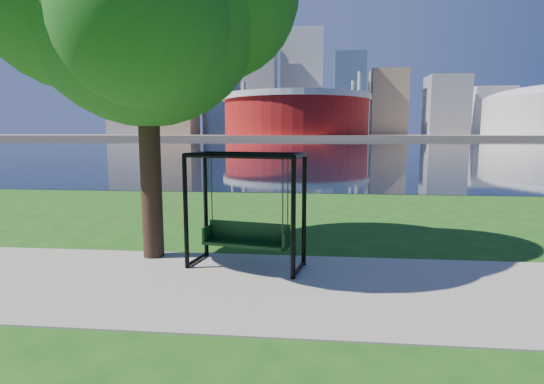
# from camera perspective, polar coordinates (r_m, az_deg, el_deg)

# --- Properties ---
(ground) EXTENTS (900.00, 900.00, 0.00)m
(ground) POSITION_cam_1_polar(r_m,az_deg,el_deg) (8.53, -0.10, -11.49)
(ground) COLOR #1E5114
(ground) RESTS_ON ground
(path) EXTENTS (120.00, 4.00, 0.03)m
(path) POSITION_cam_1_polar(r_m,az_deg,el_deg) (8.06, -0.47, -12.56)
(path) COLOR #9E937F
(path) RESTS_ON ground
(river) EXTENTS (900.00, 180.00, 0.02)m
(river) POSITION_cam_1_polar(r_m,az_deg,el_deg) (110.04, 5.37, 6.35)
(river) COLOR black
(river) RESTS_ON ground
(far_bank) EXTENTS (900.00, 228.00, 2.00)m
(far_bank) POSITION_cam_1_polar(r_m,az_deg,el_deg) (314.01, 5.66, 7.48)
(far_bank) COLOR #937F60
(far_bank) RESTS_ON ground
(stadium) EXTENTS (83.00, 83.00, 32.00)m
(stadium) POSITION_cam_1_polar(r_m,az_deg,el_deg) (243.51, 3.27, 10.52)
(stadium) COLOR maroon
(stadium) RESTS_ON far_bank
(skyline) EXTENTS (392.00, 66.00, 96.50)m
(skyline) POSITION_cam_1_polar(r_m,az_deg,el_deg) (329.10, 4.99, 13.59)
(skyline) COLOR gray
(skyline) RESTS_ON far_bank
(swing) EXTENTS (2.53, 1.47, 2.44)m
(swing) POSITION_cam_1_polar(r_m,az_deg,el_deg) (8.90, -3.50, -2.82)
(swing) COLOR black
(swing) RESTS_ON ground
(park_tree) EXTENTS (6.56, 5.93, 8.15)m
(park_tree) POSITION_cam_1_polar(r_m,az_deg,el_deg) (10.33, -17.01, 23.46)
(park_tree) COLOR black
(park_tree) RESTS_ON ground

